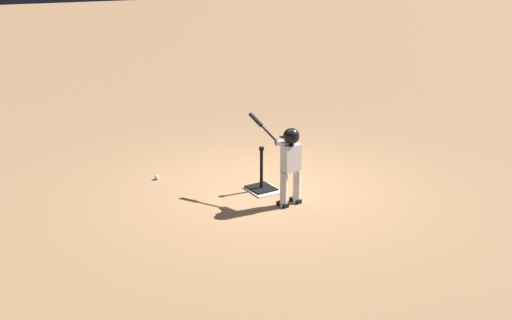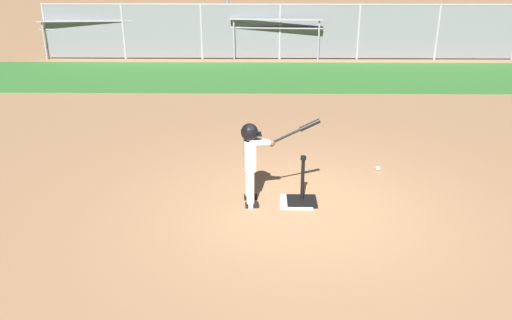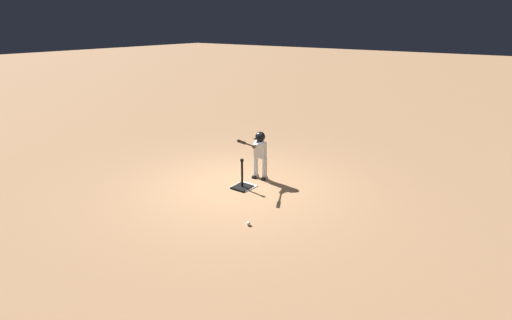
# 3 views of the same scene
# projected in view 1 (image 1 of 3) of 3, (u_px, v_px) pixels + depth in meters

# --- Properties ---
(ground_plane) EXTENTS (90.00, 90.00, 0.00)m
(ground_plane) POSITION_uv_depth(u_px,v_px,m) (269.00, 187.00, 9.31)
(ground_plane) COLOR #99704C
(home_plate) EXTENTS (0.46, 0.46, 0.02)m
(home_plate) POSITION_uv_depth(u_px,v_px,m) (264.00, 191.00, 9.14)
(home_plate) COLOR white
(home_plate) RESTS_ON ground_plane
(batting_tee) EXTENTS (0.41, 0.37, 0.69)m
(batting_tee) POSITION_uv_depth(u_px,v_px,m) (261.00, 184.00, 9.17)
(batting_tee) COLOR black
(batting_tee) RESTS_ON ground_plane
(batter_child) EXTENTS (1.05, 0.37, 1.19)m
(batter_child) POSITION_uv_depth(u_px,v_px,m) (289.00, 156.00, 8.44)
(batter_child) COLOR silver
(batter_child) RESTS_ON ground_plane
(baseball) EXTENTS (0.07, 0.07, 0.07)m
(baseball) POSITION_uv_depth(u_px,v_px,m) (157.00, 177.00, 9.62)
(baseball) COLOR white
(baseball) RESTS_ON ground_plane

